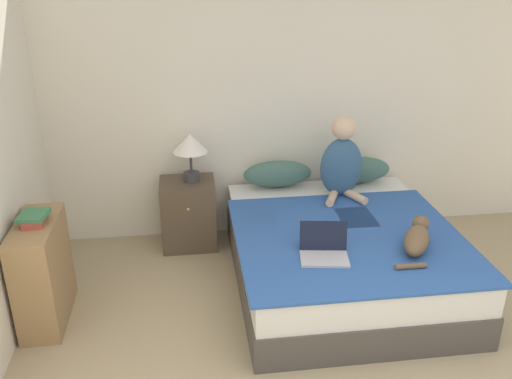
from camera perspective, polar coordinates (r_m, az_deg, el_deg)
wall_back at (r=5.08m, az=5.50°, el=9.29°), size 5.77×0.05×2.55m
bed at (r=4.50m, az=8.89°, el=-6.77°), size 1.74×2.01×0.52m
pillow_near at (r=5.01m, az=2.28°, el=1.66°), size 0.63×0.23×0.25m
pillow_far at (r=5.19m, az=10.57°, el=2.04°), size 0.63×0.23×0.25m
person_sitting at (r=4.81m, az=9.01°, el=2.90°), size 0.38×0.37×0.73m
cat_tabby at (r=4.12m, az=16.60°, el=-4.92°), size 0.42×0.50×0.19m
laptop_open at (r=3.90m, az=7.17°, el=-6.39°), size 0.37×0.32×0.23m
nightstand at (r=5.02m, az=-7.12°, el=-2.54°), size 0.49×0.41×0.64m
table_lamp at (r=4.79m, az=-6.95°, el=4.53°), size 0.31×0.31×0.44m
bookshelf at (r=4.26m, az=-21.53°, el=-8.09°), size 0.28×0.68×0.79m
book_stack_top at (r=4.06m, az=-22.40°, el=-2.81°), size 0.21×0.24×0.07m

